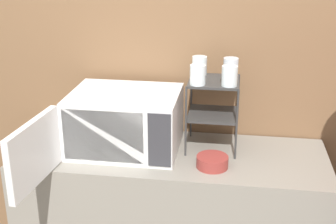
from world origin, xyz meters
The scene contains 8 objects.
wall_back centered at (0.00, 0.60, 1.30)m, with size 8.00×0.06×2.60m.
microwave centered at (-0.25, 0.28, 1.03)m, with size 0.60×0.83×0.29m.
dish_rack centered at (0.19, 0.38, 1.14)m, with size 0.25×0.25×0.35m.
glass_front_left centered at (0.12, 0.30, 1.29)m, with size 0.07×0.07×0.09m.
glass_back_right centered at (0.27, 0.45, 1.29)m, with size 0.07×0.07×0.09m.
glass_front_right centered at (0.27, 0.30, 1.29)m, with size 0.07×0.07×0.09m.
glass_back_left centered at (0.11, 0.46, 1.29)m, with size 0.07×0.07×0.09m.
bowl centered at (0.21, 0.16, 0.91)m, with size 0.15×0.15×0.05m.
Camera 1 is at (0.30, -1.80, 1.90)m, focal length 50.00 mm.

